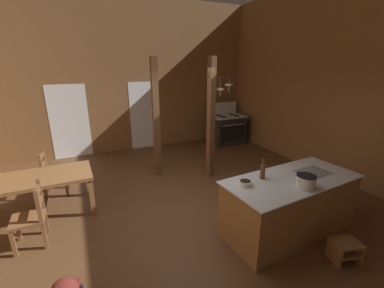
{
  "coord_description": "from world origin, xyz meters",
  "views": [
    {
      "loc": [
        -1.53,
        -3.74,
        2.6
      ],
      "look_at": [
        0.55,
        0.74,
        1.01
      ],
      "focal_mm": 23.71,
      "sensor_mm": 36.0,
      "label": 1
    }
  ],
  "objects_px": {
    "step_stool": "(345,249)",
    "dining_table": "(39,181)",
    "kitchen_island": "(289,205)",
    "ladderback_chair_by_post": "(52,174)",
    "bottle_tall_on_counter": "(263,171)",
    "ladderback_chair_near_window": "(32,217)",
    "stove_range": "(227,129)",
    "stockpot_on_counter": "(306,181)",
    "mixing_bowl_on_counter": "(245,183)"
  },
  "relations": [
    {
      "from": "stove_range",
      "to": "dining_table",
      "type": "relative_size",
      "value": 0.77
    },
    {
      "from": "mixing_bowl_on_counter",
      "to": "bottle_tall_on_counter",
      "type": "xyz_separation_m",
      "value": [
        0.37,
        0.08,
        0.09
      ]
    },
    {
      "from": "ladderback_chair_near_window",
      "to": "ladderback_chair_by_post",
      "type": "height_order",
      "value": "same"
    },
    {
      "from": "ladderback_chair_by_post",
      "to": "bottle_tall_on_counter",
      "type": "distance_m",
      "value": 4.13
    },
    {
      "from": "dining_table",
      "to": "ladderback_chair_near_window",
      "type": "height_order",
      "value": "ladderback_chair_near_window"
    },
    {
      "from": "dining_table",
      "to": "stockpot_on_counter",
      "type": "relative_size",
      "value": 5.04
    },
    {
      "from": "step_stool",
      "to": "bottle_tall_on_counter",
      "type": "xyz_separation_m",
      "value": [
        -0.63,
        1.04,
        0.86
      ]
    },
    {
      "from": "kitchen_island",
      "to": "bottle_tall_on_counter",
      "type": "distance_m",
      "value": 0.75
    },
    {
      "from": "ladderback_chair_by_post",
      "to": "bottle_tall_on_counter",
      "type": "relative_size",
      "value": 2.99
    },
    {
      "from": "step_stool",
      "to": "bottle_tall_on_counter",
      "type": "height_order",
      "value": "bottle_tall_on_counter"
    },
    {
      "from": "bottle_tall_on_counter",
      "to": "ladderback_chair_near_window",
      "type": "bearing_deg",
      "value": 160.5
    },
    {
      "from": "kitchen_island",
      "to": "stove_range",
      "type": "relative_size",
      "value": 1.68
    },
    {
      "from": "step_stool",
      "to": "stockpot_on_counter",
      "type": "distance_m",
      "value": 1.04
    },
    {
      "from": "stove_range",
      "to": "dining_table",
      "type": "bearing_deg",
      "value": -156.45
    },
    {
      "from": "ladderback_chair_near_window",
      "to": "ladderback_chair_by_post",
      "type": "xyz_separation_m",
      "value": [
        0.19,
        1.59,
        0.0
      ]
    },
    {
      "from": "stove_range",
      "to": "ladderback_chair_near_window",
      "type": "distance_m",
      "value": 6.16
    },
    {
      "from": "dining_table",
      "to": "ladderback_chair_by_post",
      "type": "relative_size",
      "value": 1.81
    },
    {
      "from": "dining_table",
      "to": "kitchen_island",
      "type": "bearing_deg",
      "value": -30.87
    },
    {
      "from": "ladderback_chair_by_post",
      "to": "stockpot_on_counter",
      "type": "bearing_deg",
      "value": -43.37
    },
    {
      "from": "stove_range",
      "to": "ladderback_chair_near_window",
      "type": "height_order",
      "value": "stove_range"
    },
    {
      "from": "ladderback_chair_by_post",
      "to": "kitchen_island",
      "type": "bearing_deg",
      "value": -40.22
    },
    {
      "from": "kitchen_island",
      "to": "ladderback_chair_near_window",
      "type": "xyz_separation_m",
      "value": [
        -3.65,
        1.34,
        -0.01
      ]
    },
    {
      "from": "bottle_tall_on_counter",
      "to": "step_stool",
      "type": "bearing_deg",
      "value": -58.74
    },
    {
      "from": "stove_range",
      "to": "ladderback_chair_by_post",
      "type": "distance_m",
      "value": 5.34
    },
    {
      "from": "ladderback_chair_by_post",
      "to": "mixing_bowl_on_counter",
      "type": "xyz_separation_m",
      "value": [
        2.67,
        -2.81,
        0.5
      ]
    },
    {
      "from": "step_stool",
      "to": "ladderback_chair_by_post",
      "type": "distance_m",
      "value": 5.28
    },
    {
      "from": "kitchen_island",
      "to": "ladderback_chair_near_window",
      "type": "distance_m",
      "value": 3.89
    },
    {
      "from": "dining_table",
      "to": "ladderback_chair_near_window",
      "type": "distance_m",
      "value": 0.84
    },
    {
      "from": "dining_table",
      "to": "stockpot_on_counter",
      "type": "xyz_separation_m",
      "value": [
        3.55,
        -2.44,
        0.35
      ]
    },
    {
      "from": "ladderback_chair_near_window",
      "to": "bottle_tall_on_counter",
      "type": "relative_size",
      "value": 2.99
    },
    {
      "from": "ladderback_chair_by_post",
      "to": "mixing_bowl_on_counter",
      "type": "bearing_deg",
      "value": -46.42
    },
    {
      "from": "stove_range",
      "to": "kitchen_island",
      "type": "bearing_deg",
      "value": -110.48
    },
    {
      "from": "step_stool",
      "to": "ladderback_chair_near_window",
      "type": "relative_size",
      "value": 0.44
    },
    {
      "from": "stockpot_on_counter",
      "to": "mixing_bowl_on_counter",
      "type": "bearing_deg",
      "value": 150.82
    },
    {
      "from": "step_stool",
      "to": "bottle_tall_on_counter",
      "type": "relative_size",
      "value": 1.33
    },
    {
      "from": "stockpot_on_counter",
      "to": "bottle_tall_on_counter",
      "type": "bearing_deg",
      "value": 126.76
    },
    {
      "from": "kitchen_island",
      "to": "ladderback_chair_by_post",
      "type": "height_order",
      "value": "ladderback_chair_by_post"
    },
    {
      "from": "stockpot_on_counter",
      "to": "ladderback_chair_near_window",
      "type": "bearing_deg",
      "value": 155.61
    },
    {
      "from": "step_stool",
      "to": "bottle_tall_on_counter",
      "type": "distance_m",
      "value": 1.5
    },
    {
      "from": "dining_table",
      "to": "stockpot_on_counter",
      "type": "distance_m",
      "value": 4.32
    },
    {
      "from": "dining_table",
      "to": "mixing_bowl_on_counter",
      "type": "xyz_separation_m",
      "value": [
        2.81,
        -2.03,
        0.3
      ]
    },
    {
      "from": "stove_range",
      "to": "step_stool",
      "type": "xyz_separation_m",
      "value": [
        -1.45,
        -5.29,
        -0.3
      ]
    },
    {
      "from": "step_stool",
      "to": "dining_table",
      "type": "bearing_deg",
      "value": 141.82
    },
    {
      "from": "kitchen_island",
      "to": "step_stool",
      "type": "distance_m",
      "value": 0.92
    },
    {
      "from": "mixing_bowl_on_counter",
      "to": "step_stool",
      "type": "bearing_deg",
      "value": -43.94
    },
    {
      "from": "mixing_bowl_on_counter",
      "to": "bottle_tall_on_counter",
      "type": "bearing_deg",
      "value": 11.54
    },
    {
      "from": "stockpot_on_counter",
      "to": "mixing_bowl_on_counter",
      "type": "xyz_separation_m",
      "value": [
        -0.73,
        0.41,
        -0.06
      ]
    },
    {
      "from": "kitchen_island",
      "to": "bottle_tall_on_counter",
      "type": "height_order",
      "value": "bottle_tall_on_counter"
    },
    {
      "from": "kitchen_island",
      "to": "dining_table",
      "type": "bearing_deg",
      "value": 149.13
    },
    {
      "from": "dining_table",
      "to": "stockpot_on_counter",
      "type": "height_order",
      "value": "stockpot_on_counter"
    }
  ]
}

